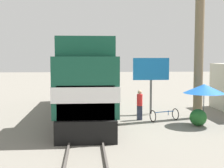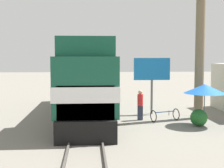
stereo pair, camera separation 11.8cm
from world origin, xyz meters
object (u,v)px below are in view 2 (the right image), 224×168
object	(u,v)px
vendor_umbrella	(205,89)
bicycle	(165,115)
locomotive	(87,84)
billboard_sign	(152,72)
utility_pole	(200,35)
person_bystander	(140,104)

from	to	relation	value
vendor_umbrella	bicycle	bearing A→B (deg)	143.69
locomotive	billboard_sign	world-z (taller)	locomotive
utility_pole	bicycle	bearing A→B (deg)	-163.17
locomotive	vendor_umbrella	world-z (taller)	locomotive
locomotive	vendor_umbrella	bearing A→B (deg)	-27.56
utility_pole	person_bystander	size ratio (longest dim) A/B	5.61
utility_pole	vendor_umbrella	bearing A→B (deg)	-101.32
vendor_umbrella	person_bystander	world-z (taller)	vendor_umbrella
locomotive	utility_pole	xyz separation A→B (m)	(6.91, -1.34, 3.09)
billboard_sign	bicycle	bearing A→B (deg)	-81.78
utility_pole	billboard_sign	distance (m)	3.87
utility_pole	billboard_sign	bearing A→B (deg)	147.69
vendor_umbrella	bicycle	xyz separation A→B (m)	(-1.86, 1.37, -1.69)
locomotive	vendor_umbrella	xyz separation A→B (m)	(6.50, -3.39, -0.00)
locomotive	person_bystander	distance (m)	3.76
person_bystander	vendor_umbrella	bearing A→B (deg)	-27.80
billboard_sign	bicycle	size ratio (longest dim) A/B	2.10
vendor_umbrella	bicycle	size ratio (longest dim) A/B	1.30
vendor_umbrella	billboard_sign	bearing A→B (deg)	120.68
utility_pole	bicycle	size ratio (longest dim) A/B	5.77
locomotive	utility_pole	size ratio (longest dim) A/B	1.42
utility_pole	person_bystander	xyz separation A→B (m)	(-3.70, -0.32, -4.14)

